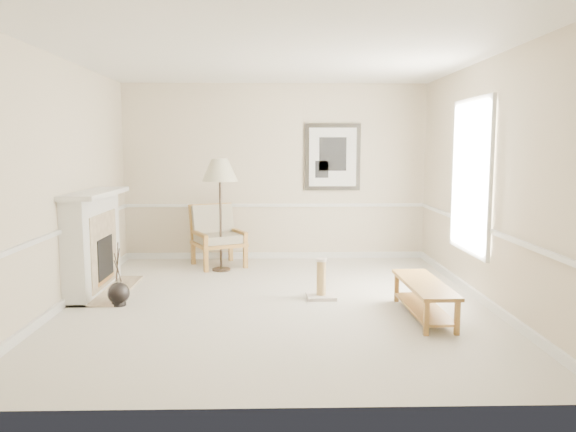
% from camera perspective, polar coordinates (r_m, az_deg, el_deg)
% --- Properties ---
extents(ground, '(5.50, 5.50, 0.00)m').
position_cam_1_polar(ground, '(6.84, -1.23, -8.81)').
color(ground, silver).
rests_on(ground, ground).
extents(room, '(5.04, 5.54, 2.92)m').
position_cam_1_polar(room, '(6.66, -0.08, 7.03)').
color(room, beige).
rests_on(room, ground).
extents(fireplace, '(0.64, 1.64, 1.31)m').
position_cam_1_polar(fireplace, '(7.64, -19.13, -2.58)').
color(fireplace, white).
rests_on(fireplace, ground).
extents(floor_vase, '(0.26, 0.26, 0.76)m').
position_cam_1_polar(floor_vase, '(6.98, -16.83, -7.59)').
color(floor_vase, black).
rests_on(floor_vase, ground).
extents(armchair, '(0.98, 1.01, 0.96)m').
position_cam_1_polar(armchair, '(8.95, -7.30, -1.70)').
color(armchair, olive).
rests_on(armchair, ground).
extents(floor_lamp, '(0.56, 0.56, 1.69)m').
position_cam_1_polar(floor_lamp, '(8.44, -6.93, 4.33)').
color(floor_lamp, black).
rests_on(floor_lamp, ground).
extents(bench, '(0.44, 1.37, 0.39)m').
position_cam_1_polar(bench, '(6.41, 13.66, -7.68)').
color(bench, olive).
rests_on(bench, ground).
extents(scratching_post, '(0.37, 0.37, 0.50)m').
position_cam_1_polar(scratching_post, '(7.01, 3.39, -7.08)').
color(scratching_post, silver).
rests_on(scratching_post, ground).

